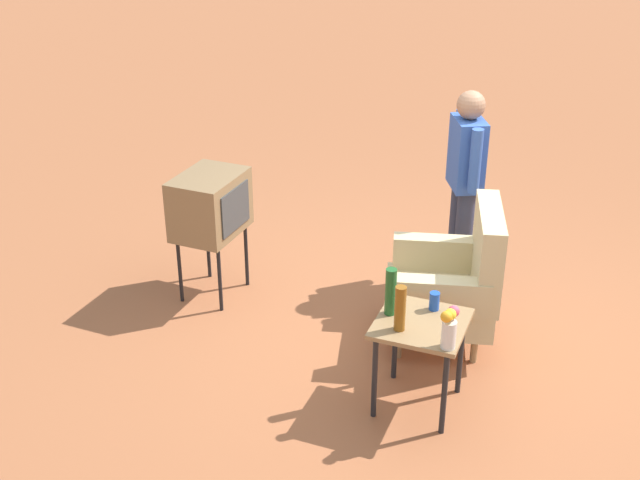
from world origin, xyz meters
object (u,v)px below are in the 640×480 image
(side_table, at_px, (421,334))
(bottle_tall_amber, at_px, (400,308))
(bottle_wine_green, at_px, (391,292))
(flower_vase, at_px, (449,326))
(soda_can_blue, at_px, (434,301))
(armchair, at_px, (453,281))
(person_standing, at_px, (465,178))
(tv_on_stand, at_px, (210,205))

(side_table, distance_m, bottle_tall_amber, 0.30)
(bottle_wine_green, height_order, flower_vase, bottle_wine_green)
(soda_can_blue, bearing_deg, bottle_tall_amber, -24.40)
(soda_can_blue, bearing_deg, flower_vase, 25.26)
(armchair, distance_m, person_standing, 1.00)
(tv_on_stand, distance_m, soda_can_blue, 2.05)
(flower_vase, bearing_deg, bottle_wine_green, -118.91)
(bottle_tall_amber, height_order, bottle_wine_green, bottle_wine_green)
(person_standing, xyz_separation_m, soda_can_blue, (1.53, 0.16, -0.24))
(flower_vase, bearing_deg, side_table, -134.65)
(soda_can_blue, xyz_separation_m, flower_vase, (0.39, 0.18, 0.09))
(person_standing, xyz_separation_m, bottle_wine_green, (1.68, -0.09, -0.15))
(side_table, xyz_separation_m, person_standing, (-1.71, -0.13, 0.40))
(flower_vase, bearing_deg, tv_on_stand, -115.55)
(bottle_tall_amber, height_order, soda_can_blue, bottle_tall_amber)
(side_table, height_order, flower_vase, flower_vase)
(side_table, relative_size, bottle_wine_green, 1.98)
(bottle_wine_green, height_order, soda_can_blue, bottle_wine_green)
(person_standing, bearing_deg, bottle_tall_amber, 0.67)
(flower_vase, bearing_deg, bottle_tall_amber, -104.36)
(bottle_tall_amber, bearing_deg, side_table, 141.77)
(armchair, height_order, tv_on_stand, armchair)
(person_standing, relative_size, bottle_wine_green, 5.12)
(bottle_tall_amber, xyz_separation_m, bottle_wine_green, (-0.16, -0.11, 0.01))
(armchair, bearing_deg, tv_on_stand, -89.38)
(side_table, relative_size, person_standing, 0.39)
(soda_can_blue, distance_m, flower_vase, 0.44)
(tv_on_stand, bearing_deg, bottle_tall_amber, 62.62)
(person_standing, bearing_deg, flower_vase, 10.20)
(bottle_tall_amber, height_order, flower_vase, bottle_tall_amber)
(armchair, xyz_separation_m, soda_can_blue, (0.65, 0.01, 0.20))
(soda_can_blue, bearing_deg, bottle_wine_green, -58.52)
(armchair, bearing_deg, bottle_tall_amber, -7.49)
(flower_vase, bearing_deg, soda_can_blue, -154.74)
(armchair, height_order, bottle_tall_amber, armchair)
(person_standing, bearing_deg, tv_on_stand, -63.21)
(bottle_tall_amber, bearing_deg, soda_can_blue, 155.60)
(person_standing, distance_m, soda_can_blue, 1.56)
(bottle_wine_green, bearing_deg, soda_can_blue, 121.48)
(person_standing, relative_size, flower_vase, 6.19)
(side_table, bearing_deg, tv_on_stand, -112.76)
(bottle_wine_green, bearing_deg, bottle_tall_amber, 34.83)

